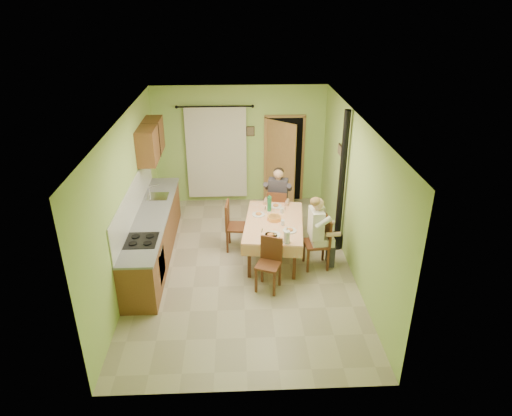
{
  "coord_description": "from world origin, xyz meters",
  "views": [
    {
      "loc": [
        -0.09,
        -7.31,
        4.72
      ],
      "look_at": [
        0.25,
        0.1,
        1.15
      ],
      "focal_mm": 32.0,
      "sensor_mm": 36.0,
      "label": 1
    }
  ],
  "objects_px": {
    "chair_far": "(277,218)",
    "man_far": "(278,193)",
    "chair_right": "(317,252)",
    "chair_near": "(268,274)",
    "chair_left": "(237,235)",
    "dining_table": "(274,239)",
    "man_right": "(318,225)",
    "stove_flue": "(340,201)"
  },
  "relations": [
    {
      "from": "chair_near",
      "to": "man_far",
      "type": "xyz_separation_m",
      "value": [
        0.34,
        2.11,
        0.59
      ]
    },
    {
      "from": "chair_right",
      "to": "man_right",
      "type": "distance_m",
      "value": 0.59
    },
    {
      "from": "chair_left",
      "to": "man_far",
      "type": "height_order",
      "value": "man_far"
    },
    {
      "from": "chair_far",
      "to": "man_far",
      "type": "bearing_deg",
      "value": 90.0
    },
    {
      "from": "chair_far",
      "to": "stove_flue",
      "type": "bearing_deg",
      "value": -21.63
    },
    {
      "from": "man_far",
      "to": "stove_flue",
      "type": "height_order",
      "value": "stove_flue"
    },
    {
      "from": "chair_far",
      "to": "chair_right",
      "type": "distance_m",
      "value": 1.56
    },
    {
      "from": "chair_right",
      "to": "man_right",
      "type": "xyz_separation_m",
      "value": [
        -0.01,
        -0.0,
        0.59
      ]
    },
    {
      "from": "chair_near",
      "to": "dining_table",
      "type": "bearing_deg",
      "value": -77.4
    },
    {
      "from": "chair_left",
      "to": "chair_far",
      "type": "bearing_deg",
      "value": 134.75
    },
    {
      "from": "man_right",
      "to": "chair_left",
      "type": "bearing_deg",
      "value": 60.0
    },
    {
      "from": "chair_far",
      "to": "man_right",
      "type": "relative_size",
      "value": 0.69
    },
    {
      "from": "chair_right",
      "to": "man_far",
      "type": "bearing_deg",
      "value": 19.45
    },
    {
      "from": "man_right",
      "to": "stove_flue",
      "type": "distance_m",
      "value": 0.88
    },
    {
      "from": "dining_table",
      "to": "chair_far",
      "type": "relative_size",
      "value": 1.99
    },
    {
      "from": "man_far",
      "to": "chair_far",
      "type": "bearing_deg",
      "value": -90.0
    },
    {
      "from": "dining_table",
      "to": "stove_flue",
      "type": "bearing_deg",
      "value": 19.25
    },
    {
      "from": "chair_far",
      "to": "chair_near",
      "type": "xyz_separation_m",
      "value": [
        -0.34,
        -2.1,
        -0.0
      ]
    },
    {
      "from": "chair_left",
      "to": "man_right",
      "type": "xyz_separation_m",
      "value": [
        1.47,
        -0.73,
        0.59
      ]
    },
    {
      "from": "man_far",
      "to": "stove_flue",
      "type": "relative_size",
      "value": 0.5
    },
    {
      "from": "dining_table",
      "to": "chair_near",
      "type": "distance_m",
      "value": 1.09
    },
    {
      "from": "chair_far",
      "to": "chair_left",
      "type": "distance_m",
      "value": 1.12
    },
    {
      "from": "man_right",
      "to": "chair_far",
      "type": "bearing_deg",
      "value": 19.22
    },
    {
      "from": "dining_table",
      "to": "man_right",
      "type": "bearing_deg",
      "value": -20.7
    },
    {
      "from": "chair_right",
      "to": "chair_far",
      "type": "bearing_deg",
      "value": 19.73
    },
    {
      "from": "man_far",
      "to": "stove_flue",
      "type": "distance_m",
      "value": 1.38
    },
    {
      "from": "chair_left",
      "to": "man_far",
      "type": "relative_size",
      "value": 0.72
    },
    {
      "from": "dining_table",
      "to": "man_far",
      "type": "xyz_separation_m",
      "value": [
        0.16,
        1.04,
        0.5
      ]
    },
    {
      "from": "chair_far",
      "to": "chair_near",
      "type": "height_order",
      "value": "chair_far"
    },
    {
      "from": "man_right",
      "to": "dining_table",
      "type": "bearing_deg",
      "value": 58.71
    },
    {
      "from": "dining_table",
      "to": "chair_right",
      "type": "xyz_separation_m",
      "value": [
        0.77,
        -0.4,
        -0.09
      ]
    },
    {
      "from": "man_right",
      "to": "chair_near",
      "type": "bearing_deg",
      "value": 122.08
    },
    {
      "from": "chair_near",
      "to": "chair_right",
      "type": "height_order",
      "value": "chair_right"
    },
    {
      "from": "chair_far",
      "to": "man_far",
      "type": "height_order",
      "value": "man_far"
    },
    {
      "from": "chair_left",
      "to": "dining_table",
      "type": "bearing_deg",
      "value": 70.89
    },
    {
      "from": "chair_near",
      "to": "stove_flue",
      "type": "bearing_deg",
      "value": -115.56
    },
    {
      "from": "chair_near",
      "to": "chair_left",
      "type": "height_order",
      "value": "chair_left"
    },
    {
      "from": "chair_right",
      "to": "stove_flue",
      "type": "xyz_separation_m",
      "value": [
        0.52,
        0.68,
        0.73
      ]
    },
    {
      "from": "chair_right",
      "to": "stove_flue",
      "type": "height_order",
      "value": "stove_flue"
    },
    {
      "from": "chair_far",
      "to": "chair_near",
      "type": "distance_m",
      "value": 2.13
    },
    {
      "from": "man_right",
      "to": "stove_flue",
      "type": "bearing_deg",
      "value": -41.94
    },
    {
      "from": "chair_near",
      "to": "chair_left",
      "type": "xyz_separation_m",
      "value": [
        -0.53,
        1.4,
        0.0
      ]
    }
  ]
}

